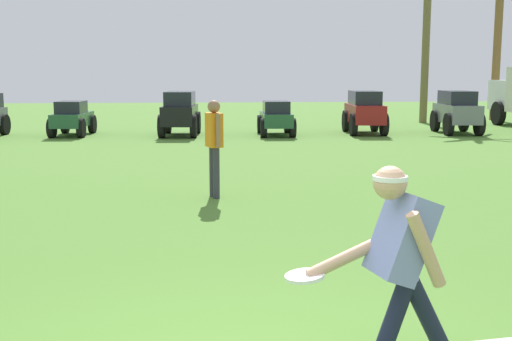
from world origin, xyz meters
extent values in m
cylinder|color=#191E38|center=(0.88, 0.26, 0.36)|extent=(0.37, 0.19, 0.72)
cylinder|color=#191E38|center=(1.19, 0.33, 0.36)|extent=(0.46, 0.21, 0.69)
cube|color=#7A84C6|center=(0.95, 0.27, 0.97)|extent=(0.44, 0.41, 0.58)
sphere|color=tan|center=(0.86, 0.25, 1.32)|extent=(0.25, 0.25, 0.21)
cylinder|color=white|center=(0.86, 0.25, 1.35)|extent=(0.26, 0.26, 0.03)
cylinder|color=tan|center=(0.63, 0.39, 0.82)|extent=(0.58, 0.20, 0.27)
cylinder|color=tan|center=(1.04, 0.09, 0.94)|extent=(0.29, 0.14, 0.49)
cylinder|color=white|center=(0.35, 0.34, 0.71)|extent=(0.29, 0.28, 0.05)
cylinder|color=#33333D|center=(-0.07, 6.55, 0.41)|extent=(0.14, 0.14, 0.82)
cylinder|color=#33333D|center=(-0.12, 6.72, 0.41)|extent=(0.14, 0.14, 0.82)
cube|color=orange|center=(-0.10, 6.63, 1.09)|extent=(0.29, 0.38, 0.54)
cylinder|color=#936B4C|center=(-0.04, 6.43, 1.10)|extent=(0.09, 0.09, 0.52)
cylinder|color=#936B4C|center=(-0.16, 6.83, 1.10)|extent=(0.09, 0.09, 0.52)
sphere|color=#936B4C|center=(-0.10, 6.63, 1.46)|extent=(0.25, 0.25, 0.20)
cylinder|color=black|center=(-6.64, 17.75, 0.33)|extent=(0.22, 0.67, 0.66)
cube|color=#235133|center=(-4.40, 17.36, 0.51)|extent=(1.02, 2.25, 0.42)
cube|color=#1E232B|center=(-4.41, 17.26, 0.91)|extent=(0.85, 1.14, 0.38)
cylinder|color=black|center=(-4.81, 18.15, 0.30)|extent=(0.21, 0.61, 0.60)
cylinder|color=black|center=(-3.91, 18.10, 0.30)|extent=(0.21, 0.61, 0.60)
cylinder|color=black|center=(-4.90, 16.62, 0.30)|extent=(0.21, 0.61, 0.60)
cylinder|color=black|center=(-4.00, 16.56, 0.30)|extent=(0.21, 0.61, 0.60)
cube|color=black|center=(-0.97, 17.03, 0.66)|extent=(1.15, 2.41, 0.60)
cube|color=#1E232B|center=(-0.97, 17.08, 1.18)|extent=(0.97, 1.61, 0.44)
cylinder|color=black|center=(-1.41, 17.84, 0.36)|extent=(0.23, 0.73, 0.72)
cylinder|color=black|center=(-0.43, 17.77, 0.36)|extent=(0.23, 0.73, 0.72)
cylinder|color=black|center=(-1.52, 16.29, 0.36)|extent=(0.23, 0.73, 0.72)
cylinder|color=black|center=(-0.54, 16.22, 0.36)|extent=(0.23, 0.73, 0.72)
cube|color=#235133|center=(2.08, 16.89, 0.51)|extent=(0.95, 2.22, 0.42)
cube|color=#1E232B|center=(2.08, 16.79, 0.91)|extent=(0.82, 1.12, 0.38)
cylinder|color=black|center=(1.65, 17.67, 0.30)|extent=(0.19, 0.60, 0.60)
cylinder|color=black|center=(2.55, 17.65, 0.30)|extent=(0.19, 0.60, 0.60)
cylinder|color=black|center=(1.62, 16.13, 0.30)|extent=(0.19, 0.60, 0.60)
cylinder|color=black|center=(2.52, 16.11, 0.30)|extent=(0.19, 0.60, 0.60)
cube|color=maroon|center=(5.05, 17.19, 0.66)|extent=(1.14, 2.41, 0.60)
cube|color=#1E232B|center=(5.05, 17.23, 1.18)|extent=(0.97, 1.61, 0.44)
cylinder|color=black|center=(4.62, 18.00, 0.36)|extent=(0.23, 0.73, 0.72)
cylinder|color=black|center=(5.59, 17.93, 0.36)|extent=(0.23, 0.73, 0.72)
cylinder|color=black|center=(4.51, 16.44, 0.36)|extent=(0.23, 0.73, 0.72)
cylinder|color=black|center=(5.49, 16.37, 0.36)|extent=(0.23, 0.73, 0.72)
cube|color=slate|center=(8.09, 16.97, 0.66)|extent=(1.18, 2.42, 0.60)
cube|color=#1E232B|center=(8.10, 17.02, 1.18)|extent=(0.99, 1.62, 0.44)
cylinder|color=black|center=(7.67, 17.79, 0.36)|extent=(0.24, 0.73, 0.72)
cylinder|color=black|center=(8.65, 17.71, 0.36)|extent=(0.24, 0.73, 0.72)
cylinder|color=black|center=(7.54, 16.24, 0.36)|extent=(0.24, 0.73, 0.72)
cylinder|color=black|center=(8.51, 16.15, 0.36)|extent=(0.24, 0.73, 0.72)
cube|color=silver|center=(11.62, 20.49, 1.12)|extent=(1.11, 1.74, 1.15)
cylinder|color=black|center=(11.04, 20.17, 0.45)|extent=(0.27, 0.91, 0.90)
cylinder|color=brown|center=(8.58, 21.57, 3.15)|extent=(0.30, 0.30, 6.30)
cylinder|color=brown|center=(12.05, 22.73, 3.36)|extent=(0.33, 0.33, 6.73)
camera|label=1|loc=(-0.29, -3.53, 1.99)|focal=45.00mm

